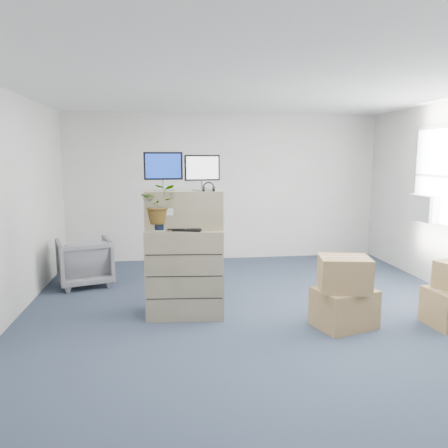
{
  "coord_description": "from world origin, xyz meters",
  "views": [
    {
      "loc": [
        -1.12,
        -4.86,
        1.99
      ],
      "look_at": [
        -0.42,
        0.4,
        1.17
      ],
      "focal_mm": 35.0,
      "sensor_mm": 36.0,
      "label": 1
    }
  ],
  "objects_px": {
    "office_chair": "(85,260)",
    "monitor_left": "(163,169)",
    "filing_cabinet_lower": "(185,272)",
    "water_bottle": "(188,217)",
    "keyboard": "(184,229)",
    "potted_plant": "(159,209)",
    "monitor_right": "(202,171)"
  },
  "relations": [
    {
      "from": "office_chair",
      "to": "monitor_left",
      "type": "bearing_deg",
      "value": 113.33
    },
    {
      "from": "filing_cabinet_lower",
      "to": "office_chair",
      "type": "bearing_deg",
      "value": 140.1
    },
    {
      "from": "filing_cabinet_lower",
      "to": "water_bottle",
      "type": "height_order",
      "value": "water_bottle"
    },
    {
      "from": "keyboard",
      "to": "office_chair",
      "type": "bearing_deg",
      "value": 151.86
    },
    {
      "from": "potted_plant",
      "to": "monitor_right",
      "type": "bearing_deg",
      "value": 9.42
    },
    {
      "from": "monitor_left",
      "to": "water_bottle",
      "type": "distance_m",
      "value": 0.66
    },
    {
      "from": "monitor_right",
      "to": "potted_plant",
      "type": "bearing_deg",
      "value": -178.92
    },
    {
      "from": "monitor_left",
      "to": "monitor_right",
      "type": "height_order",
      "value": "monitor_left"
    },
    {
      "from": "monitor_right",
      "to": "office_chair",
      "type": "height_order",
      "value": "monitor_right"
    },
    {
      "from": "potted_plant",
      "to": "office_chair",
      "type": "bearing_deg",
      "value": 126.93
    },
    {
      "from": "monitor_left",
      "to": "monitor_right",
      "type": "relative_size",
      "value": 1.08
    },
    {
      "from": "water_bottle",
      "to": "monitor_left",
      "type": "bearing_deg",
      "value": 174.79
    },
    {
      "from": "water_bottle",
      "to": "potted_plant",
      "type": "xyz_separation_m",
      "value": [
        -0.35,
        -0.13,
        0.12
      ]
    },
    {
      "from": "filing_cabinet_lower",
      "to": "office_chair",
      "type": "distance_m",
      "value": 2.13
    },
    {
      "from": "water_bottle",
      "to": "potted_plant",
      "type": "height_order",
      "value": "potted_plant"
    },
    {
      "from": "monitor_right",
      "to": "office_chair",
      "type": "distance_m",
      "value": 2.7
    },
    {
      "from": "filing_cabinet_lower",
      "to": "office_chair",
      "type": "relative_size",
      "value": 1.38
    },
    {
      "from": "keyboard",
      "to": "monitor_right",
      "type": "bearing_deg",
      "value": 45.06
    },
    {
      "from": "monitor_left",
      "to": "water_bottle",
      "type": "height_order",
      "value": "monitor_left"
    },
    {
      "from": "filing_cabinet_lower",
      "to": "monitor_right",
      "type": "height_order",
      "value": "monitor_right"
    },
    {
      "from": "potted_plant",
      "to": "monitor_left",
      "type": "bearing_deg",
      "value": 70.64
    },
    {
      "from": "filing_cabinet_lower",
      "to": "keyboard",
      "type": "xyz_separation_m",
      "value": [
        -0.02,
        -0.12,
        0.56
      ]
    },
    {
      "from": "monitor_left",
      "to": "keyboard",
      "type": "xyz_separation_m",
      "value": [
        0.23,
        -0.19,
        -0.72
      ]
    },
    {
      "from": "keyboard",
      "to": "office_chair",
      "type": "xyz_separation_m",
      "value": [
        -1.49,
        1.62,
        -0.72
      ]
    },
    {
      "from": "potted_plant",
      "to": "office_chair",
      "type": "distance_m",
      "value": 2.22
    },
    {
      "from": "monitor_left",
      "to": "potted_plant",
      "type": "relative_size",
      "value": 0.98
    },
    {
      "from": "potted_plant",
      "to": "filing_cabinet_lower",
      "type": "bearing_deg",
      "value": 16.89
    },
    {
      "from": "filing_cabinet_lower",
      "to": "office_chair",
      "type": "height_order",
      "value": "filing_cabinet_lower"
    },
    {
      "from": "monitor_right",
      "to": "water_bottle",
      "type": "distance_m",
      "value": 0.6
    },
    {
      "from": "keyboard",
      "to": "monitor_left",
      "type": "bearing_deg",
      "value": 160.65
    },
    {
      "from": "water_bottle",
      "to": "office_chair",
      "type": "relative_size",
      "value": 0.36
    },
    {
      "from": "keyboard",
      "to": "potted_plant",
      "type": "bearing_deg",
      "value": -166.2
    }
  ]
}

